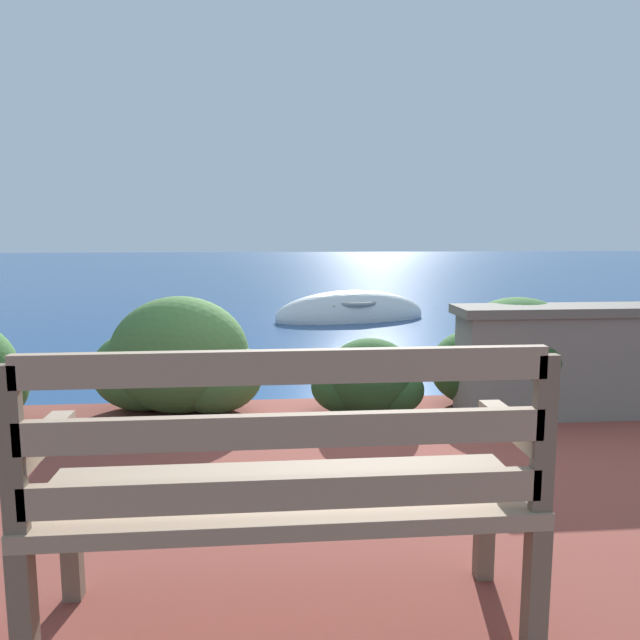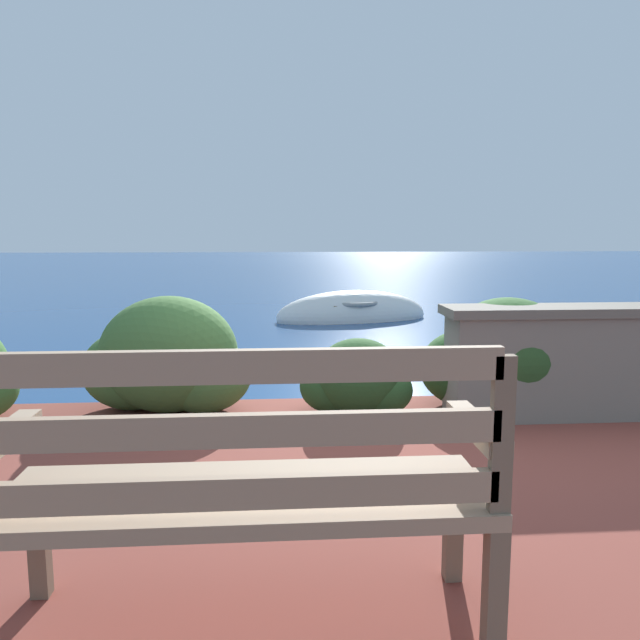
% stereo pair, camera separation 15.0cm
% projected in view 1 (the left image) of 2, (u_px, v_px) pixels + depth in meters
% --- Properties ---
extents(ground_plane, '(80.00, 80.00, 0.00)m').
position_uv_depth(ground_plane, '(427.00, 424.00, 4.75)').
color(ground_plane, navy).
extents(park_bench, '(1.50, 0.48, 0.93)m').
position_uv_depth(park_bench, '(286.00, 485.00, 1.85)').
color(park_bench, brown).
rests_on(park_bench, patio_terrace).
extents(stone_wall, '(1.90, 0.39, 0.75)m').
position_uv_depth(stone_wall, '(593.00, 360.00, 4.19)').
color(stone_wall, slate).
rests_on(stone_wall, patio_terrace).
extents(hedge_clump_left, '(1.18, 0.85, 0.80)m').
position_uv_depth(hedge_clump_left, '(178.00, 362.00, 4.27)').
color(hedge_clump_left, '#426B33').
rests_on(hedge_clump_left, patio_terrace).
extents(hedge_clump_centre, '(0.76, 0.55, 0.52)m').
position_uv_depth(hedge_clump_centre, '(368.00, 381.00, 4.24)').
color(hedge_clump_centre, '#284C23').
rests_on(hedge_clump_centre, patio_terrace).
extents(hedge_clump_right, '(1.15, 0.83, 0.78)m').
position_uv_depth(hedge_clump_right, '(514.00, 360.00, 4.38)').
color(hedge_clump_right, '#284C23').
rests_on(hedge_clump_right, patio_terrace).
extents(rowboat_nearest, '(2.42, 1.13, 0.69)m').
position_uv_depth(rowboat_nearest, '(603.00, 328.00, 9.02)').
color(rowboat_nearest, '#2D517A').
rests_on(rowboat_nearest, ground_plane).
extents(rowboat_mid, '(2.72, 1.48, 0.85)m').
position_uv_depth(rowboat_mid, '(351.00, 315.00, 10.33)').
color(rowboat_mid, silver).
rests_on(rowboat_mid, ground_plane).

